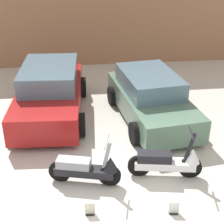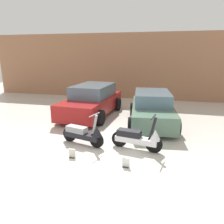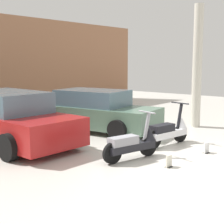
% 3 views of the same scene
% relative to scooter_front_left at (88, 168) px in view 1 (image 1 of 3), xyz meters
% --- Properties ---
extents(ground_plane, '(28.00, 28.00, 0.00)m').
position_rel_scooter_front_left_xyz_m(ground_plane, '(0.51, -0.82, -0.38)').
color(ground_plane, beige).
extents(wall_back, '(19.60, 0.12, 4.05)m').
position_rel_scooter_front_left_xyz_m(wall_back, '(0.51, 7.72, 1.65)').
color(wall_back, '#9E6B4C').
rests_on(wall_back, ground_plane).
extents(scooter_front_left, '(1.50, 0.69, 1.07)m').
position_rel_scooter_front_left_xyz_m(scooter_front_left, '(0.00, 0.00, 0.00)').
color(scooter_front_left, black).
rests_on(scooter_front_left, ground_plane).
extents(scooter_front_right, '(1.57, 0.63, 1.10)m').
position_rel_scooter_front_left_xyz_m(scooter_front_right, '(1.72, 0.03, 0.01)').
color(scooter_front_right, black).
rests_on(scooter_front_right, ground_plane).
extents(car_rear_left, '(2.20, 4.26, 1.41)m').
position_rel_scooter_front_left_xyz_m(car_rear_left, '(-0.88, 3.39, 0.30)').
color(car_rear_left, maroon).
rests_on(car_rear_left, ground_plane).
extents(car_rear_center, '(2.21, 4.00, 1.30)m').
position_rel_scooter_front_left_xyz_m(car_rear_center, '(1.93, 2.77, 0.24)').
color(car_rear_center, '#51705B').
rests_on(car_rear_center, ground_plane).
extents(placard_near_left_scooter, '(0.20, 0.13, 0.26)m').
position_rel_scooter_front_left_xyz_m(placard_near_left_scooter, '(-0.02, -0.93, -0.27)').
color(placard_near_left_scooter, black).
rests_on(placard_near_left_scooter, ground_plane).
extents(placard_near_right_scooter, '(0.20, 0.14, 0.26)m').
position_rel_scooter_front_left_xyz_m(placard_near_right_scooter, '(1.54, -1.09, -0.27)').
color(placard_near_right_scooter, black).
rests_on(placard_near_right_scooter, ground_plane).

